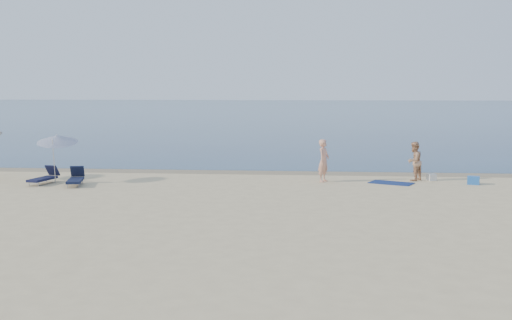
{
  "coord_description": "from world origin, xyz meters",
  "views": [
    {
      "loc": [
        1.38,
        -11.38,
        4.18
      ],
      "look_at": [
        -1.09,
        16.0,
        1.0
      ],
      "focal_mm": 45.0,
      "sensor_mm": 36.0,
      "label": 1
    }
  ],
  "objects_px": {
    "person_right": "(414,161)",
    "blue_cooler": "(473,180)",
    "umbrella_near": "(57,139)",
    "person_left": "(324,161)"
  },
  "relations": [
    {
      "from": "person_right",
      "to": "person_left",
      "type": "bearing_deg",
      "value": -41.2
    },
    {
      "from": "person_left",
      "to": "blue_cooler",
      "type": "relative_size",
      "value": 3.78
    },
    {
      "from": "person_left",
      "to": "umbrella_near",
      "type": "bearing_deg",
      "value": 120.03
    },
    {
      "from": "blue_cooler",
      "to": "umbrella_near",
      "type": "distance_m",
      "value": 17.97
    },
    {
      "from": "person_right",
      "to": "blue_cooler",
      "type": "xyz_separation_m",
      "value": [
        2.38,
        -0.9,
        -0.69
      ]
    },
    {
      "from": "person_right",
      "to": "umbrella_near",
      "type": "xyz_separation_m",
      "value": [
        -15.48,
        -2.0,
        1.04
      ]
    },
    {
      "from": "person_right",
      "to": "blue_cooler",
      "type": "distance_m",
      "value": 2.63
    },
    {
      "from": "blue_cooler",
      "to": "umbrella_near",
      "type": "xyz_separation_m",
      "value": [
        -17.85,
        -1.1,
        1.74
      ]
    },
    {
      "from": "person_right",
      "to": "blue_cooler",
      "type": "height_order",
      "value": "person_right"
    },
    {
      "from": "person_left",
      "to": "person_right",
      "type": "height_order",
      "value": "person_left"
    }
  ]
}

